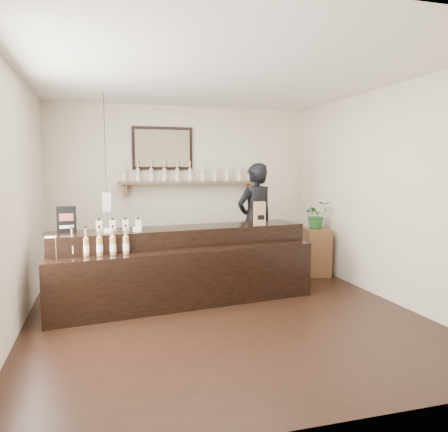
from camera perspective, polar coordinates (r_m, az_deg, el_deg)
ground at (r=5.45m, az=-0.36°, el=-12.32°), size 5.00×5.00×0.00m
room_shell at (r=5.17m, az=-0.37°, el=5.89°), size 5.00×5.00×5.00m
back_wall_decor at (r=7.46m, az=-6.40°, el=6.31°), size 2.66×0.96×1.69m
counter at (r=5.79m, az=-5.33°, el=-6.63°), size 3.47×1.36×1.12m
promo_sign at (r=5.67m, az=-19.89°, el=-0.41°), size 0.23×0.07×0.32m
paper_bag at (r=6.02m, az=4.66°, el=0.31°), size 0.16×0.13×0.33m
tape_dispenser at (r=6.12m, az=4.96°, el=-0.77°), size 0.13×0.08×0.10m
side_cabinet at (r=7.35m, az=11.87°, el=-4.56°), size 0.46×0.58×0.76m
potted_plant at (r=7.27m, az=11.97°, el=0.14°), size 0.42×0.37×0.45m
shopkeeper at (r=6.99m, az=4.09°, el=0.39°), size 0.87×0.71×2.06m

